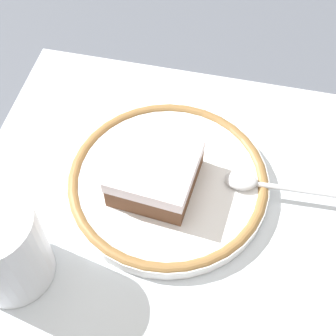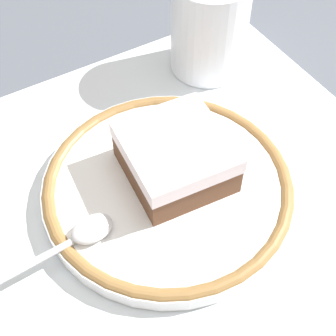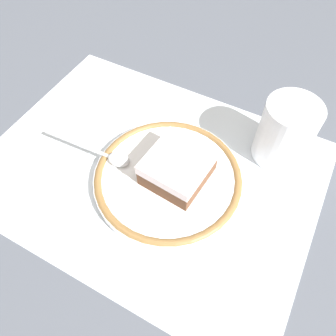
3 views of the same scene
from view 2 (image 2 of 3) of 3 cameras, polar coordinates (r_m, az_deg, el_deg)
The scene contains 6 objects.
ground_plane at distance 0.41m, azimuth -4.68°, elevation -4.38°, with size 2.40×2.40×0.00m, color #4C515B.
placemat at distance 0.41m, azimuth -4.68°, elevation -4.32°, with size 0.48×0.36×0.00m, color silver.
plate at distance 0.41m, azimuth -0.00°, elevation -2.20°, with size 0.21×0.21×0.02m.
cake_slice at distance 0.39m, azimuth 1.05°, elevation 1.10°, with size 0.09×0.09×0.04m.
spoon at distance 0.37m, azimuth -11.55°, elevation -8.45°, with size 0.15×0.02×0.01m.
cup at distance 0.50m, azimuth 4.78°, elevation 15.55°, with size 0.08×0.08×0.10m.
Camera 2 is at (0.09, 0.21, 0.34)m, focal length 52.48 mm.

